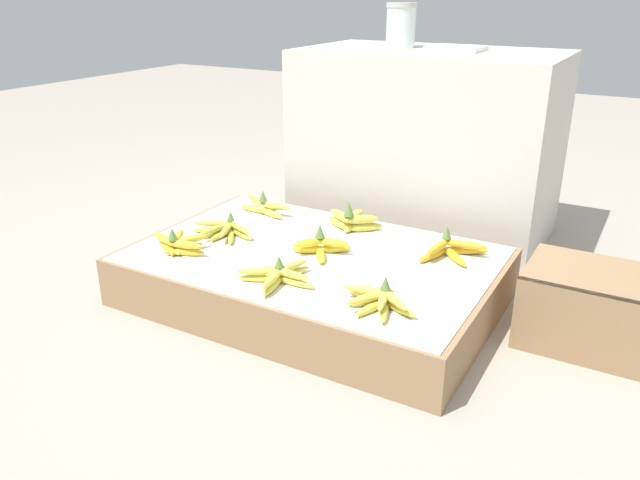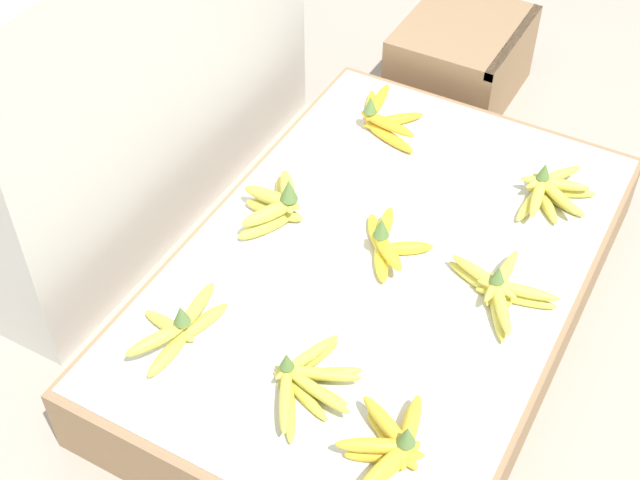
{
  "view_description": "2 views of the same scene",
  "coord_description": "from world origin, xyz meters",
  "px_view_note": "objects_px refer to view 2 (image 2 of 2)",
  "views": [
    {
      "loc": [
        0.95,
        -1.62,
        0.98
      ],
      "look_at": [
        -0.01,
        0.05,
        0.19
      ],
      "focal_mm": 35.0,
      "sensor_mm": 36.0,
      "label": 1
    },
    {
      "loc": [
        -1.15,
        -0.49,
        1.48
      ],
      "look_at": [
        -0.14,
        0.07,
        0.32
      ],
      "focal_mm": 50.0,
      "sensor_mm": 36.0,
      "label": 2
    }
  ],
  "objects_px": {
    "banana_bunch_front_midright": "(550,191)",
    "banana_bunch_middle_midleft": "(387,242)",
    "wooden_crate": "(461,59)",
    "banana_bunch_back_midright": "(383,117)",
    "banana_bunch_front_midleft": "(500,289)",
    "banana_bunch_back_midleft": "(277,204)",
    "banana_bunch_middle_left": "(306,382)",
    "banana_bunch_back_left": "(179,328)",
    "banana_bunch_front_left": "(393,444)"
  },
  "relations": [
    {
      "from": "banana_bunch_front_midright",
      "to": "banana_bunch_middle_midleft",
      "type": "relative_size",
      "value": 1.27
    },
    {
      "from": "wooden_crate",
      "to": "banana_bunch_back_midright",
      "type": "bearing_deg",
      "value": 176.11
    },
    {
      "from": "wooden_crate",
      "to": "banana_bunch_front_midleft",
      "type": "relative_size",
      "value": 1.56
    },
    {
      "from": "banana_bunch_front_midleft",
      "to": "banana_bunch_middle_midleft",
      "type": "bearing_deg",
      "value": 89.12
    },
    {
      "from": "banana_bunch_front_midleft",
      "to": "banana_bunch_back_midleft",
      "type": "relative_size",
      "value": 1.06
    },
    {
      "from": "banana_bunch_middle_left",
      "to": "banana_bunch_middle_midleft",
      "type": "relative_size",
      "value": 1.31
    },
    {
      "from": "banana_bunch_middle_left",
      "to": "banana_bunch_back_midleft",
      "type": "distance_m",
      "value": 0.45
    },
    {
      "from": "wooden_crate",
      "to": "banana_bunch_middle_left",
      "type": "bearing_deg",
      "value": -171.14
    },
    {
      "from": "banana_bunch_back_midleft",
      "to": "banana_bunch_back_midright",
      "type": "xyz_separation_m",
      "value": [
        0.39,
        -0.06,
        -0.01
      ]
    },
    {
      "from": "banana_bunch_back_midleft",
      "to": "wooden_crate",
      "type": "bearing_deg",
      "value": -6.13
    },
    {
      "from": "banana_bunch_middle_left",
      "to": "banana_bunch_middle_midleft",
      "type": "distance_m",
      "value": 0.37
    },
    {
      "from": "banana_bunch_back_left",
      "to": "banana_bunch_front_midright",
      "type": "bearing_deg",
      "value": -34.27
    },
    {
      "from": "banana_bunch_front_left",
      "to": "wooden_crate",
      "type": "bearing_deg",
      "value": 17.02
    },
    {
      "from": "banana_bunch_middle_midleft",
      "to": "banana_bunch_back_midright",
      "type": "height_order",
      "value": "banana_bunch_middle_midleft"
    },
    {
      "from": "banana_bunch_middle_midleft",
      "to": "banana_bunch_back_left",
      "type": "height_order",
      "value": "banana_bunch_middle_midleft"
    },
    {
      "from": "wooden_crate",
      "to": "banana_bunch_back_left",
      "type": "xyz_separation_m",
      "value": [
        -1.19,
        0.08,
        0.08
      ]
    },
    {
      "from": "banana_bunch_front_midleft",
      "to": "banana_bunch_front_left",
      "type": "bearing_deg",
      "value": 175.69
    },
    {
      "from": "banana_bunch_middle_midleft",
      "to": "banana_bunch_back_midright",
      "type": "distance_m",
      "value": 0.42
    },
    {
      "from": "banana_bunch_front_left",
      "to": "banana_bunch_back_midleft",
      "type": "relative_size",
      "value": 1.0
    },
    {
      "from": "banana_bunch_front_midright",
      "to": "wooden_crate",
      "type": "bearing_deg",
      "value": 39.19
    },
    {
      "from": "banana_bunch_middle_left",
      "to": "banana_bunch_back_left",
      "type": "distance_m",
      "value": 0.26
    },
    {
      "from": "wooden_crate",
      "to": "banana_bunch_front_left",
      "type": "height_order",
      "value": "banana_bunch_front_left"
    },
    {
      "from": "banana_bunch_front_midright",
      "to": "banana_bunch_back_midleft",
      "type": "bearing_deg",
      "value": 124.33
    },
    {
      "from": "banana_bunch_front_midright",
      "to": "banana_bunch_back_midleft",
      "type": "relative_size",
      "value": 1.04
    },
    {
      "from": "banana_bunch_front_left",
      "to": "banana_bunch_back_midleft",
      "type": "distance_m",
      "value": 0.61
    },
    {
      "from": "banana_bunch_middle_midleft",
      "to": "banana_bunch_back_midleft",
      "type": "height_order",
      "value": "banana_bunch_back_midleft"
    },
    {
      "from": "banana_bunch_middle_left",
      "to": "banana_bunch_back_midleft",
      "type": "xyz_separation_m",
      "value": [
        0.36,
        0.27,
        0.01
      ]
    },
    {
      "from": "banana_bunch_front_midleft",
      "to": "banana_bunch_back_midleft",
      "type": "height_order",
      "value": "banana_bunch_back_midleft"
    },
    {
      "from": "banana_bunch_back_midright",
      "to": "wooden_crate",
      "type": "bearing_deg",
      "value": -3.89
    },
    {
      "from": "wooden_crate",
      "to": "banana_bunch_back_midright",
      "type": "xyz_separation_m",
      "value": [
        -0.43,
        0.03,
        0.08
      ]
    },
    {
      "from": "banana_bunch_back_left",
      "to": "banana_bunch_middle_left",
      "type": "bearing_deg",
      "value": -87.63
    },
    {
      "from": "banana_bunch_front_midleft",
      "to": "banana_bunch_front_midright",
      "type": "distance_m",
      "value": 0.32
    },
    {
      "from": "banana_bunch_back_left",
      "to": "banana_bunch_back_midleft",
      "type": "height_order",
      "value": "banana_bunch_back_midleft"
    },
    {
      "from": "wooden_crate",
      "to": "banana_bunch_front_midright",
      "type": "relative_size",
      "value": 1.58
    },
    {
      "from": "banana_bunch_front_midleft",
      "to": "banana_bunch_back_midright",
      "type": "relative_size",
      "value": 1.16
    },
    {
      "from": "banana_bunch_back_midleft",
      "to": "banana_bunch_back_midright",
      "type": "distance_m",
      "value": 0.39
    },
    {
      "from": "banana_bunch_front_left",
      "to": "banana_bunch_back_midleft",
      "type": "bearing_deg",
      "value": 48.97
    },
    {
      "from": "banana_bunch_front_left",
      "to": "banana_bunch_middle_midleft",
      "type": "xyz_separation_m",
      "value": [
        0.42,
        0.21,
        0.0
      ]
    },
    {
      "from": "wooden_crate",
      "to": "banana_bunch_back_midleft",
      "type": "distance_m",
      "value": 0.83
    },
    {
      "from": "banana_bunch_front_midleft",
      "to": "banana_bunch_middle_left",
      "type": "distance_m",
      "value": 0.43
    },
    {
      "from": "banana_bunch_front_midright",
      "to": "banana_bunch_middle_left",
      "type": "height_order",
      "value": "banana_bunch_front_midright"
    },
    {
      "from": "banana_bunch_back_left",
      "to": "banana_bunch_back_midleft",
      "type": "xyz_separation_m",
      "value": [
        0.37,
        0.01,
        0.01
      ]
    },
    {
      "from": "banana_bunch_back_midright",
      "to": "banana_bunch_middle_left",
      "type": "bearing_deg",
      "value": -164.06
    },
    {
      "from": "banana_bunch_front_midleft",
      "to": "banana_bunch_back_midright",
      "type": "bearing_deg",
      "value": 49.14
    },
    {
      "from": "banana_bunch_front_left",
      "to": "banana_bunch_front_midleft",
      "type": "distance_m",
      "value": 0.42
    },
    {
      "from": "wooden_crate",
      "to": "banana_bunch_back_midleft",
      "type": "height_order",
      "value": "banana_bunch_back_midleft"
    },
    {
      "from": "banana_bunch_front_midleft",
      "to": "banana_bunch_back_midleft",
      "type": "xyz_separation_m",
      "value": [
        -0.01,
        0.49,
        0.01
      ]
    },
    {
      "from": "banana_bunch_front_left",
      "to": "banana_bunch_back_midright",
      "type": "relative_size",
      "value": 1.09
    },
    {
      "from": "banana_bunch_front_midright",
      "to": "banana_bunch_back_left",
      "type": "xyz_separation_m",
      "value": [
        -0.7,
        0.48,
        0.0
      ]
    },
    {
      "from": "banana_bunch_front_left",
      "to": "banana_bunch_front_midleft",
      "type": "relative_size",
      "value": 0.94
    }
  ]
}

